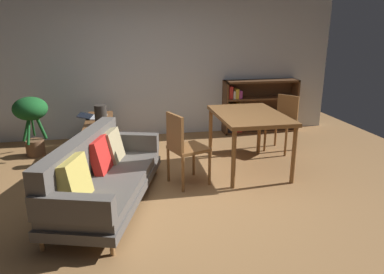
{
  "coord_description": "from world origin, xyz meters",
  "views": [
    {
      "loc": [
        -0.45,
        -3.75,
        1.89
      ],
      "look_at": [
        0.32,
        0.32,
        0.63
      ],
      "focal_mm": 33.44,
      "sensor_mm": 36.0,
      "label": 1
    }
  ],
  "objects": [
    {
      "name": "ground_plane",
      "position": [
        0.0,
        0.0,
        0.0
      ],
      "size": [
        8.16,
        8.16,
        0.0
      ],
      "primitive_type": "plane",
      "color": "#9E7042"
    },
    {
      "name": "back_wall_panel",
      "position": [
        0.0,
        2.7,
        1.35
      ],
      "size": [
        6.8,
        0.1,
        2.7
      ],
      "primitive_type": "cube",
      "color": "silver",
      "rests_on": "ground_plane"
    },
    {
      "name": "fabric_couch",
      "position": [
        -0.76,
        0.01,
        0.36
      ],
      "size": [
        1.31,
        2.13,
        0.77
      ],
      "color": "olive",
      "rests_on": "ground_plane"
    },
    {
      "name": "media_console",
      "position": [
        -0.86,
        1.72,
        0.27
      ],
      "size": [
        0.4,
        1.24,
        0.55
      ],
      "color": "brown",
      "rests_on": "ground_plane"
    },
    {
      "name": "open_laptop",
      "position": [
        -0.95,
        1.89,
        0.57
      ],
      "size": [
        0.45,
        0.37,
        0.06
      ],
      "color": "silver",
      "rests_on": "media_console"
    },
    {
      "name": "desk_speaker",
      "position": [
        -0.81,
        1.45,
        0.69
      ],
      "size": [
        0.17,
        0.17,
        0.29
      ],
      "color": "#2D2823",
      "rests_on": "media_console"
    },
    {
      "name": "potted_floor_plant",
      "position": [
        -1.85,
        1.84,
        0.63
      ],
      "size": [
        0.5,
        0.55,
        0.92
      ],
      "color": "brown",
      "rests_on": "ground_plane"
    },
    {
      "name": "dining_table",
      "position": [
        1.19,
        0.72,
        0.71
      ],
      "size": [
        0.88,
        1.28,
        0.79
      ],
      "color": "brown",
      "rests_on": "ground_plane"
    },
    {
      "name": "dining_chair_near",
      "position": [
        2.02,
        1.39,
        0.5
      ],
      "size": [
        0.56,
        0.56,
        0.88
      ],
      "color": "brown",
      "rests_on": "ground_plane"
    },
    {
      "name": "dining_chair_far",
      "position": [
        0.22,
        0.35,
        0.52
      ],
      "size": [
        0.54,
        0.53,
        0.92
      ],
      "color": "brown",
      "rests_on": "ground_plane"
    },
    {
      "name": "bookshelf",
      "position": [
        1.95,
        2.52,
        0.48
      ],
      "size": [
        1.4,
        0.32,
        0.98
      ],
      "color": "#56351E",
      "rests_on": "ground_plane"
    }
  ]
}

